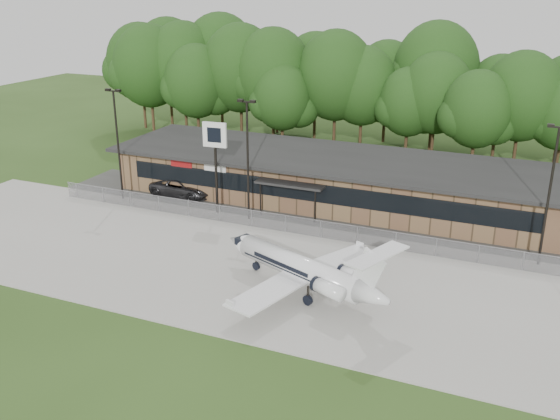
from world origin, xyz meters
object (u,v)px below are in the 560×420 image
at_px(business_jet, 305,270).
at_px(suv, 183,187).
at_px(terminal, 333,178).
at_px(pole_sign, 215,145).

xyz_separation_m(business_jet, suv, (-17.57, 13.61, -0.83)).
bearing_deg(terminal, pole_sign, -138.89).
bearing_deg(business_jet, pole_sign, 160.41).
relative_size(terminal, business_jet, 2.98).
height_order(terminal, pole_sign, pole_sign).
bearing_deg(terminal, business_jet, -76.91).
bearing_deg(pole_sign, suv, 147.93).
distance_m(business_jet, pole_sign, 17.08).
xyz_separation_m(terminal, suv, (-13.38, -4.41, -1.32)).
relative_size(business_jet, pole_sign, 1.71).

